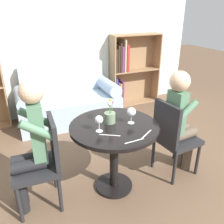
{
  "coord_description": "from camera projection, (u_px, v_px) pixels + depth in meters",
  "views": [
    {
      "loc": [
        -0.86,
        -1.85,
        1.8
      ],
      "look_at": [
        0.0,
        0.05,
        0.87
      ],
      "focal_mm": 38.0,
      "sensor_mm": 36.0,
      "label": 1
    }
  ],
  "objects": [
    {
      "name": "ground_plane",
      "position": [
        114.0,
        186.0,
        2.6
      ],
      "size": [
        16.0,
        16.0,
        0.0
      ],
      "primitive_type": "plane",
      "color": "brown"
    },
    {
      "name": "back_wall",
      "position": [
        57.0,
        36.0,
        3.93
      ],
      "size": [
        5.2,
        0.05,
        2.7
      ],
      "color": "silver",
      "rests_on": "ground_plane"
    },
    {
      "name": "round_table",
      "position": [
        114.0,
        140.0,
        2.36
      ],
      "size": [
        0.87,
        0.87,
        0.75
      ],
      "color": "black",
      "rests_on": "ground_plane"
    },
    {
      "name": "couch",
      "position": [
        68.0,
        103.0,
        4.0
      ],
      "size": [
        1.64,
        0.8,
        0.92
      ],
      "color": "#9EB2C6",
      "rests_on": "ground_plane"
    },
    {
      "name": "bookshelf_right",
      "position": [
        128.0,
        70.0,
        4.57
      ],
      "size": [
        0.98,
        0.28,
        1.34
      ],
      "color": "#93704C",
      "rests_on": "ground_plane"
    },
    {
      "name": "chair_left",
      "position": [
        43.0,
        160.0,
        2.2
      ],
      "size": [
        0.45,
        0.45,
        0.9
      ],
      "rotation": [
        0.0,
        0.0,
        -1.64
      ],
      "color": "#232326",
      "rests_on": "ground_plane"
    },
    {
      "name": "chair_right",
      "position": [
        173.0,
        136.0,
        2.61
      ],
      "size": [
        0.46,
        0.46,
        0.9
      ],
      "rotation": [
        0.0,
        0.0,
        1.67
      ],
      "color": "#232326",
      "rests_on": "ground_plane"
    },
    {
      "name": "person_left",
      "position": [
        30.0,
        144.0,
        2.1
      ],
      "size": [
        0.43,
        0.36,
        1.27
      ],
      "rotation": [
        0.0,
        0.0,
        -1.64
      ],
      "color": "black",
      "rests_on": "ground_plane"
    },
    {
      "name": "person_right",
      "position": [
        180.0,
        120.0,
        2.59
      ],
      "size": [
        0.44,
        0.37,
        1.22
      ],
      "rotation": [
        0.0,
        0.0,
        1.67
      ],
      "color": "brown",
      "rests_on": "ground_plane"
    },
    {
      "name": "wine_glass_left",
      "position": [
        99.0,
        120.0,
        2.14
      ],
      "size": [
        0.08,
        0.08,
        0.16
      ],
      "color": "white",
      "rests_on": "round_table"
    },
    {
      "name": "wine_glass_right",
      "position": [
        131.0,
        112.0,
        2.29
      ],
      "size": [
        0.09,
        0.09,
        0.16
      ],
      "color": "white",
      "rests_on": "round_table"
    },
    {
      "name": "flower_vase",
      "position": [
        110.0,
        115.0,
        2.31
      ],
      "size": [
        0.11,
        0.11,
        0.25
      ],
      "color": "gray",
      "rests_on": "round_table"
    },
    {
      "name": "knife_left_setting",
      "position": [
        135.0,
        141.0,
        2.02
      ],
      "size": [
        0.19,
        0.02,
        0.0
      ],
      "color": "silver",
      "rests_on": "round_table"
    },
    {
      "name": "fork_left_setting",
      "position": [
        110.0,
        135.0,
        2.11
      ],
      "size": [
        0.17,
        0.11,
        0.0
      ],
      "color": "silver",
      "rests_on": "round_table"
    },
    {
      "name": "knife_right_setting",
      "position": [
        147.0,
        134.0,
        2.13
      ],
      "size": [
        0.17,
        0.11,
        0.0
      ],
      "color": "silver",
      "rests_on": "round_table"
    }
  ]
}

